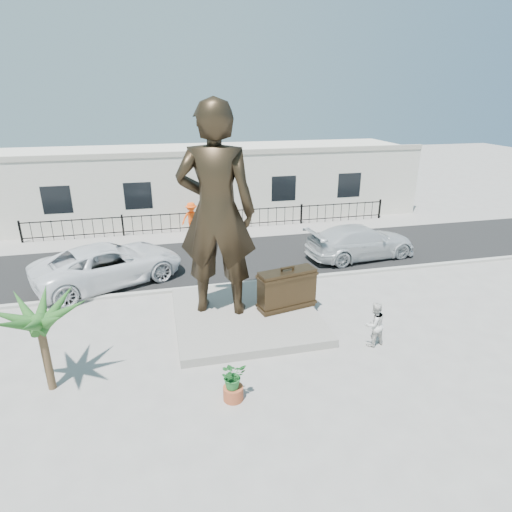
{
  "coord_description": "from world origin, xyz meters",
  "views": [
    {
      "loc": [
        -3.35,
        -12.34,
        7.98
      ],
      "look_at": [
        0.0,
        2.0,
        2.3
      ],
      "focal_mm": 30.0,
      "sensor_mm": 36.0,
      "label": 1
    }
  ],
  "objects_px": {
    "statue": "(216,212)",
    "suitcase": "(287,289)",
    "car_white": "(109,264)",
    "tourist": "(374,324)"
  },
  "relations": [
    {
      "from": "statue",
      "to": "car_white",
      "type": "relative_size",
      "value": 1.19
    },
    {
      "from": "suitcase",
      "to": "tourist",
      "type": "relative_size",
      "value": 1.39
    },
    {
      "from": "statue",
      "to": "suitcase",
      "type": "xyz_separation_m",
      "value": [
        2.49,
        -0.48,
        -3.02
      ]
    },
    {
      "from": "suitcase",
      "to": "car_white",
      "type": "distance_m",
      "value": 8.17
    },
    {
      "from": "tourist",
      "to": "car_white",
      "type": "bearing_deg",
      "value": -51.42
    },
    {
      "from": "statue",
      "to": "suitcase",
      "type": "height_order",
      "value": "statue"
    },
    {
      "from": "statue",
      "to": "car_white",
      "type": "distance_m",
      "value": 6.72
    },
    {
      "from": "statue",
      "to": "car_white",
      "type": "bearing_deg",
      "value": -26.4
    },
    {
      "from": "statue",
      "to": "suitcase",
      "type": "distance_m",
      "value": 3.94
    },
    {
      "from": "suitcase",
      "to": "car_white",
      "type": "relative_size",
      "value": 0.34
    }
  ]
}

